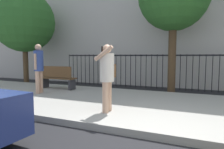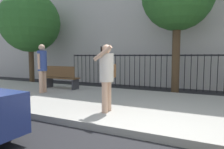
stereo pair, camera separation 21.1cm
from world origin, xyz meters
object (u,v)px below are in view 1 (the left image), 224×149
(pedestrian_on_phone, at_px, (107,73))
(pedestrian_walking, at_px, (39,65))
(street_bench, at_px, (57,77))
(street_tree_near, at_px, (24,22))

(pedestrian_on_phone, height_order, pedestrian_walking, pedestrian_walking)
(pedestrian_on_phone, relative_size, pedestrian_walking, 0.91)
(pedestrian_on_phone, height_order, street_bench, pedestrian_on_phone)
(street_tree_near, bearing_deg, pedestrian_walking, -37.05)
(pedestrian_on_phone, xyz_separation_m, street_tree_near, (-6.50, 3.64, 2.20))
(pedestrian_on_phone, xyz_separation_m, pedestrian_walking, (-3.37, 1.28, 0.08))
(pedestrian_on_phone, bearing_deg, pedestrian_walking, 159.24)
(pedestrian_walking, height_order, street_tree_near, street_tree_near)
(street_bench, height_order, street_tree_near, street_tree_near)
(pedestrian_on_phone, bearing_deg, street_tree_near, 150.73)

